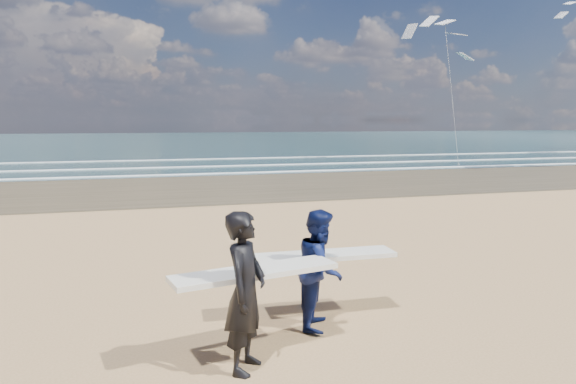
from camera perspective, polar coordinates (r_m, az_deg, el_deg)
name	(u,v)px	position (r m, az deg, el deg)	size (l,w,h in m)	color
wet_sand_strip	(540,174)	(32.89, 26.18, 1.82)	(220.00, 12.00, 0.01)	#453A25
ocean	(287,140)	(81.39, -0.12, 5.83)	(220.00, 100.00, 0.02)	#1B3A3C
foam_breakers	(442,160)	(40.93, 16.73, 3.42)	(220.00, 11.70, 0.05)	white
surfer_near	(247,290)	(6.42, -4.63, -10.76)	(2.26, 1.27, 2.00)	black
surfer_far	(321,268)	(7.74, 3.67, -8.38)	(2.22, 1.18, 1.78)	#0C1543
kite_1	(450,74)	(39.59, 17.54, 12.35)	(5.91, 4.75, 11.40)	slate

